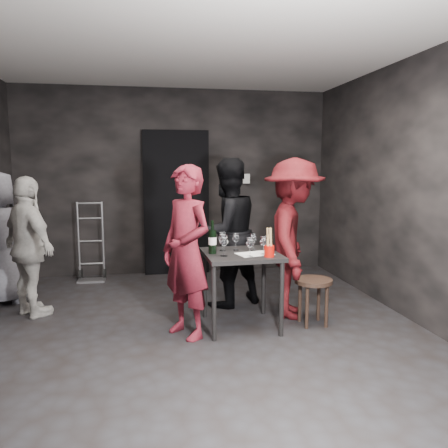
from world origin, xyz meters
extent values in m
cube|color=black|center=(0.00, 0.00, 0.00)|extent=(4.50, 5.00, 0.02)
cube|color=silver|center=(0.00, 0.00, 2.70)|extent=(4.50, 5.00, 0.02)
cube|color=black|center=(0.00, 2.50, 1.35)|extent=(4.50, 0.04, 2.70)
cube|color=black|center=(0.00, -2.50, 1.35)|extent=(4.50, 0.04, 2.70)
cube|color=black|center=(2.25, 0.00, 1.35)|extent=(0.04, 5.00, 2.70)
cube|color=black|center=(0.00, 2.44, 1.05)|extent=(0.95, 0.10, 2.10)
cube|color=#B7B7B2|center=(0.85, 2.45, 1.45)|extent=(0.12, 0.06, 0.12)
cube|color=#B7B7B2|center=(1.05, 2.45, 1.40)|extent=(0.10, 0.06, 0.14)
cylinder|color=#B2B2B7|center=(-1.37, 2.27, 0.55)|extent=(0.03, 0.03, 1.10)
cylinder|color=#B2B2B7|center=(-1.04, 2.27, 0.55)|extent=(0.03, 0.03, 1.10)
cube|color=#B2B2B7|center=(-1.21, 2.16, 0.01)|extent=(0.37, 0.20, 0.03)
cylinder|color=black|center=(-1.37, 2.30, 0.08)|extent=(0.04, 0.16, 0.16)
cylinder|color=black|center=(-1.04, 2.30, 0.08)|extent=(0.04, 0.16, 0.16)
cube|color=black|center=(0.47, 0.14, 0.73)|extent=(0.72, 0.72, 0.04)
cylinder|color=black|center=(0.15, -0.18, 0.35)|extent=(0.04, 0.04, 0.71)
cylinder|color=black|center=(0.79, -0.18, 0.35)|extent=(0.04, 0.04, 0.71)
cylinder|color=black|center=(0.15, 0.46, 0.35)|extent=(0.04, 0.04, 0.71)
cylinder|color=black|center=(0.79, 0.46, 0.35)|extent=(0.04, 0.04, 0.71)
cylinder|color=black|center=(1.20, 0.06, 0.45)|extent=(0.38, 0.38, 0.04)
cylinder|color=black|center=(1.30, 0.16, 0.21)|extent=(0.04, 0.04, 0.41)
cylinder|color=black|center=(1.10, 0.16, 0.21)|extent=(0.04, 0.04, 0.41)
cylinder|color=black|center=(1.10, -0.04, 0.21)|extent=(0.04, 0.04, 0.41)
cylinder|color=black|center=(1.30, -0.04, 0.21)|extent=(0.04, 0.04, 0.41)
imported|color=maroon|center=(-0.08, 0.00, 0.86)|extent=(0.70, 0.75, 1.73)
imported|color=black|center=(0.46, 0.85, 0.94)|extent=(1.04, 0.84, 1.88)
imported|color=#40090D|center=(1.08, 0.36, 0.94)|extent=(0.93, 1.33, 1.87)
imported|color=beige|center=(-1.66, 0.83, 0.74)|extent=(0.88, 0.93, 1.48)
imported|color=slate|center=(-2.09, 1.34, 0.79)|extent=(0.86, 0.62, 1.58)
cube|color=white|center=(0.59, 0.05, 0.75)|extent=(0.38, 0.30, 0.00)
cylinder|color=black|center=(0.19, 0.15, 0.86)|extent=(0.08, 0.08, 0.23)
cylinder|color=black|center=(0.19, 0.15, 1.03)|extent=(0.03, 0.03, 0.09)
cylinder|color=white|center=(0.19, 0.15, 0.87)|extent=(0.08, 0.08, 0.07)
cylinder|color=#B60E06|center=(0.69, -0.09, 0.80)|extent=(0.09, 0.09, 0.11)
camera|label=1|loc=(-0.43, -3.96, 1.60)|focal=35.00mm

